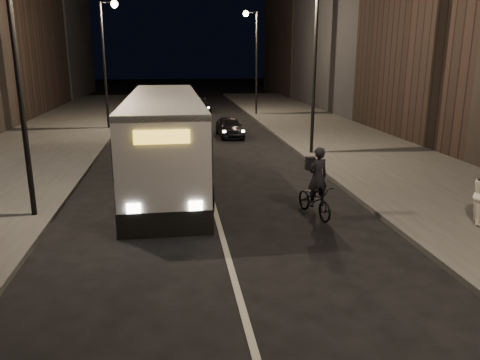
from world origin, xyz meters
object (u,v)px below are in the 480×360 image
object	(u,v)px
streetlight_right_far	(253,49)
car_near	(230,127)
streetlight_left_near	(24,39)
car_far	(201,106)
car_mid	(158,115)
streetlight_left_far	(107,48)
city_bus	(165,135)
streetlight_right_mid	(310,45)
cyclist_on_bicycle	(315,193)

from	to	relation	value
streetlight_right_far	car_near	size ratio (longest dim) A/B	2.25
streetlight_left_near	car_near	distance (m)	16.70
car_far	car_mid	bearing A→B (deg)	-115.98
streetlight_left_near	car_mid	xyz separation A→B (m)	(3.02, 19.36, -4.58)
car_near	streetlight_right_far	bearing A→B (deg)	69.59
car_near	car_mid	distance (m)	6.90
streetlight_left_far	car_mid	xyz separation A→B (m)	(3.02, 1.36, -4.58)
streetlight_left_far	car_far	bearing A→B (deg)	53.89
streetlight_left_near	city_bus	xyz separation A→B (m)	(3.73, 4.24, -3.51)
streetlight_left_near	car_far	size ratio (longest dim) A/B	1.97
streetlight_left_far	car_far	world-z (taller)	streetlight_left_far
streetlight_left_near	car_far	distance (m)	28.07
streetlight_left_near	car_near	xyz separation A→B (m)	(7.51, 14.14, -4.75)
streetlight_right_mid	streetlight_left_far	distance (m)	14.62
streetlight_left_near	streetlight_left_far	xyz separation A→B (m)	(0.00, 18.00, 0.00)
car_near	streetlight_left_near	bearing A→B (deg)	-120.68
city_bus	car_far	xyz separation A→B (m)	(2.75, 22.65, -1.26)
streetlight_right_far	streetlight_left_near	world-z (taller)	same
streetlight_right_mid	car_far	bearing A→B (deg)	102.47
streetlight_left_near	car_mid	bearing A→B (deg)	81.14
streetlight_right_far	streetlight_left_near	xyz separation A→B (m)	(-10.66, -24.00, 0.00)
streetlight_right_mid	streetlight_right_far	bearing A→B (deg)	90.00
city_bus	car_mid	bearing A→B (deg)	92.32
streetlight_right_mid	car_near	xyz separation A→B (m)	(-3.15, 6.14, -4.75)
car_far	cyclist_on_bicycle	bearing A→B (deg)	-87.30
city_bus	streetlight_left_near	bearing A→B (deg)	-131.71
streetlight_left_near	streetlight_left_far	size ratio (longest dim) A/B	1.00
streetlight_left_near	car_mid	size ratio (longest dim) A/B	1.71
city_bus	cyclist_on_bicycle	bearing A→B (deg)	-48.28
cyclist_on_bicycle	car_far	xyz separation A→B (m)	(-1.92, 27.81, -0.15)
car_near	city_bus	bearing A→B (deg)	-113.60
streetlight_right_mid	car_far	world-z (taller)	streetlight_right_mid
car_mid	cyclist_on_bicycle	bearing A→B (deg)	98.89
streetlight_left_near	city_bus	distance (m)	6.65
streetlight_left_far	car_near	xyz separation A→B (m)	(7.51, -3.86, -4.75)
car_far	car_near	bearing A→B (deg)	-86.64
car_mid	city_bus	bearing A→B (deg)	86.73
streetlight_left_far	city_bus	xyz separation A→B (m)	(3.73, -13.76, -3.51)
streetlight_left_far	car_mid	bearing A→B (deg)	24.30
streetlight_left_near	car_far	bearing A→B (deg)	76.44
streetlight_right_mid	streetlight_left_far	world-z (taller)	same
streetlight_right_mid	car_near	world-z (taller)	streetlight_right_mid
car_near	car_mid	size ratio (longest dim) A/B	0.76
car_near	cyclist_on_bicycle	bearing A→B (deg)	-89.30
cyclist_on_bicycle	streetlight_right_mid	bearing A→B (deg)	62.67
cyclist_on_bicycle	car_near	world-z (taller)	cyclist_on_bicycle
cyclist_on_bicycle	car_mid	bearing A→B (deg)	91.75
streetlight_right_mid	car_mid	bearing A→B (deg)	123.94
car_mid	streetlight_left_near	bearing A→B (deg)	75.17
streetlight_right_mid	streetlight_left_near	bearing A→B (deg)	-143.12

